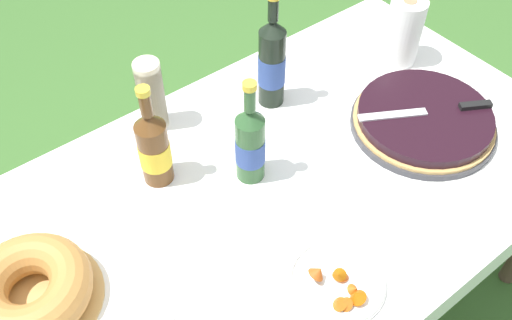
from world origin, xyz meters
TOP-DOWN VIEW (x-y plane):
  - ground_plane at (0.00, 0.00)m, footprint 16.00×16.00m
  - garden_table at (0.00, 0.00)m, footprint 1.71×0.94m
  - tablecloth at (0.00, 0.00)m, footprint 1.72×0.95m
  - berry_tart at (0.48, -0.08)m, footprint 0.40×0.40m
  - serving_knife at (0.50, -0.10)m, footprint 0.34×0.21m
  - bundt_cake at (-0.60, 0.08)m, footprint 0.30×0.30m
  - cup_stack at (-0.10, 0.39)m, footprint 0.07×0.07m
  - cider_bottle_green at (-0.01, 0.08)m, footprint 0.08×0.08m
  - cider_bottle_amber at (-0.20, 0.22)m, footprint 0.08×0.08m
  - juice_bottle_red at (0.21, 0.27)m, footprint 0.08×0.08m
  - snack_plate_left at (-0.05, -0.30)m, footprint 0.22×0.22m
  - paper_towel_roll at (0.65, 0.17)m, footprint 0.11×0.11m

SIDE VIEW (x-z plane):
  - ground_plane at x=0.00m, z-range 0.00..0.00m
  - garden_table at x=0.00m, z-range 0.29..0.99m
  - tablecloth at x=0.00m, z-range 0.64..0.74m
  - snack_plate_left at x=-0.05m, z-range 0.69..0.75m
  - berry_tart at x=0.48m, z-range 0.71..0.76m
  - bundt_cake at x=-0.60m, z-range 0.71..0.80m
  - serving_knife at x=0.50m, z-range 0.76..0.78m
  - paper_towel_roll at x=0.65m, z-range 0.71..0.92m
  - cup_stack at x=-0.10m, z-range 0.71..0.92m
  - cider_bottle_amber at x=-0.20m, z-range 0.67..0.97m
  - cider_bottle_green at x=-0.01m, z-range 0.67..0.98m
  - juice_bottle_red at x=0.21m, z-range 0.67..1.02m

